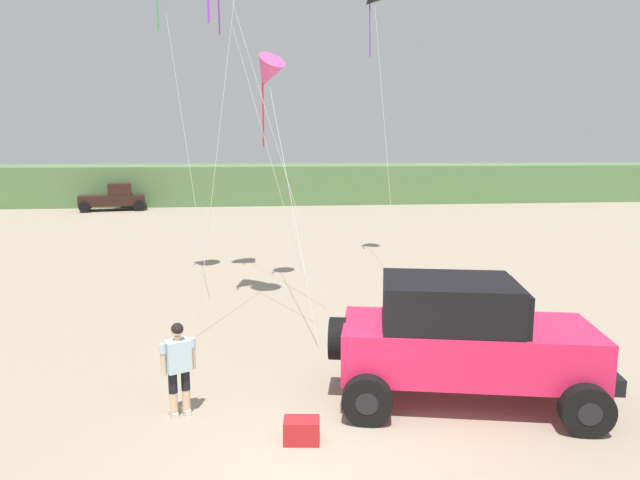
{
  "coord_description": "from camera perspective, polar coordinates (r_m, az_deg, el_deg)",
  "views": [
    {
      "loc": [
        -0.78,
        -7.11,
        4.55
      ],
      "look_at": [
        0.41,
        3.09,
        2.86
      ],
      "focal_mm": 31.37,
      "sensor_mm": 36.0,
      "label": 1
    }
  ],
  "objects": [
    {
      "name": "ground_plane",
      "position": [
        8.47,
        -0.35,
        -23.13
      ],
      "size": [
        220.0,
        220.0,
        0.0
      ],
      "primitive_type": "plane",
      "color": "gray"
    },
    {
      "name": "dune_ridge",
      "position": [
        49.05,
        -7.56,
        5.77
      ],
      "size": [
        90.0,
        9.33,
        3.11
      ],
      "primitive_type": "cube",
      "color": "#567A47",
      "rests_on": "ground_plane"
    },
    {
      "name": "jeep",
      "position": [
        10.45,
        14.38,
        -9.65
      ],
      "size": [
        5.01,
        3.25,
        2.26
      ],
      "color": "#EA2151",
      "rests_on": "ground_plane"
    },
    {
      "name": "person_watching",
      "position": [
        9.98,
        -14.24,
        -12.19
      ],
      "size": [
        0.58,
        0.43,
        1.67
      ],
      "color": "#DBB28E",
      "rests_on": "ground_plane"
    },
    {
      "name": "cooler_box",
      "position": [
        9.23,
        -1.89,
        -18.86
      ],
      "size": [
        0.6,
        0.43,
        0.38
      ],
      "primitive_type": "cube",
      "rotation": [
        0.0,
        0.0,
        -0.13
      ],
      "color": "#B21E23",
      "rests_on": "ground_plane"
    },
    {
      "name": "distant_pickup",
      "position": [
        44.07,
        -20.25,
        4.07
      ],
      "size": [
        4.87,
        3.14,
        1.98
      ],
      "color": "black",
      "rests_on": "ground_plane"
    },
    {
      "name": "kite_yellow_diamond",
      "position": [
        18.4,
        -5.41,
        16.53
      ],
      "size": [
        1.53,
        6.68,
        7.57
      ],
      "color": "#E04C93",
      "rests_on": "ground_plane"
    }
  ]
}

